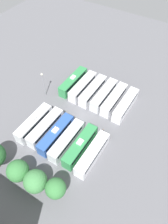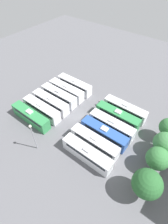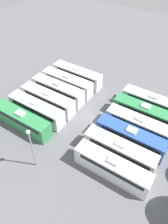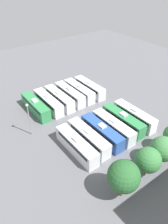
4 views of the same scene
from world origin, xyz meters
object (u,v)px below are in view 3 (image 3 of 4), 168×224
bus_3 (48,99)px  light_pole (31,143)px  bus_6 (152,103)px  bus_8 (139,125)px  bus_2 (58,90)px  bus_5 (22,120)px  bus_1 (67,82)px  bus_11 (112,167)px  bus_10 (120,150)px  bus_7 (144,113)px  worker_person (115,97)px  bus_9 (131,137)px  bus_0 (77,75)px  bus_4 (36,109)px

bus_3 → light_pole: light_pole is taller
bus_6 → bus_8: bearing=1.1°
bus_2 → bus_3: (3.42, 0.18, 0.00)m
bus_5 → bus_1: bearing=179.8°
bus_6 → bus_11: (16.63, 0.17, 0.00)m
bus_5 → bus_10: same height
bus_1 → bus_10: 19.87m
bus_7 → worker_person: 7.40m
bus_9 → bus_5: bearing=-68.8°
bus_1 → bus_8: (3.38, 17.61, 0.00)m
bus_7 → bus_9: bearing=2.7°
bus_8 → bus_9: size_ratio=1.00×
bus_8 → bus_7: bearing=-173.3°
bus_0 → worker_person: (1.22, 10.00, -0.99)m
bus_0 → light_pole: (21.52, 7.06, 3.58)m
bus_2 → bus_8: bearing=89.3°
bus_5 → bus_11: size_ratio=1.00×
bus_1 → bus_5: 13.35m
bus_7 → bus_8: bearing=6.7°
bus_7 → bus_3: bearing=-68.8°
bus_2 → bus_9: (3.39, 17.56, 0.00)m
bus_0 → bus_6: bearing=90.0°
bus_1 → bus_7: bearing=90.2°
bus_11 → bus_3: bearing=-110.7°
worker_person → bus_8: bearing=52.8°
bus_0 → light_pole: 22.93m
bus_11 → worker_person: bus_11 is taller
bus_11 → light_pole: light_pole is taller
bus_1 → light_pole: bearing=21.9°
bus_3 → bus_8: same height
bus_7 → bus_11: size_ratio=1.00×
bus_11 → bus_5: bearing=-89.5°
bus_8 → bus_9: (3.17, -0.10, 0.00)m
bus_0 → bus_4: (13.36, -0.01, 0.00)m
bus_3 → bus_11: size_ratio=1.00×
bus_2 → bus_1: bearing=179.1°
bus_0 → bus_2: (6.61, -0.25, 0.00)m
bus_9 → worker_person: 11.46m
bus_3 → bus_5: 6.77m
bus_4 → bus_8: 18.61m
bus_8 → bus_10: size_ratio=1.00×
bus_3 → bus_10: bearing=79.0°
bus_8 → worker_person: bus_8 is taller
bus_3 → bus_9: bearing=90.1°
bus_6 → bus_7: 3.40m
bus_9 → worker_person: bearing=-140.2°
bus_5 → bus_7: (-13.40, 17.24, 0.00)m
bus_9 → worker_person: bus_9 is taller
bus_7 → bus_8: same height
bus_9 → light_pole: 15.83m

